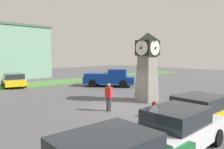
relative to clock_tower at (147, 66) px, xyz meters
name	(u,v)px	position (x,y,z in m)	size (l,w,h in m)	color
ground_plane	(121,108)	(-2.88, -0.25, -2.57)	(77.71, 77.71, 0.00)	#4C4C4F
clock_tower	(147,66)	(0.00, 0.00, 0.00)	(1.76, 1.69, 4.92)	slate
bollard_near_tower	(154,109)	(-2.92, -2.79, -2.13)	(0.26, 0.26, 0.86)	maroon
bollard_mid_row	(174,103)	(-1.35, -3.03, -2.01)	(0.25, 0.25, 1.09)	brown
bollard_far_row	(190,101)	(0.20, -3.26, -2.08)	(0.24, 0.24, 0.96)	maroon
bollard_end_row	(202,98)	(1.35, -3.46, -2.05)	(0.29, 0.29, 1.02)	brown
car_near_tower	(179,128)	(-5.65, -5.86, -1.78)	(3.99, 1.93, 1.55)	silver
car_by_building	(201,111)	(-2.76, -5.33, -1.79)	(3.97, 2.15, 1.53)	gold
car_end_of_row	(14,80)	(-4.71, 13.57, -1.84)	(2.80, 4.51, 1.40)	gold
pickup_truck	(110,77)	(2.91, 7.20, -1.63)	(4.95, 5.43, 1.85)	navy
pedestrian_by_cars	(109,95)	(-3.93, -0.23, -1.61)	(0.31, 0.44, 1.67)	#3F3F47
grass_verge_far	(58,82)	(0.63, 13.99, -2.55)	(46.62, 4.15, 0.04)	#477A38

